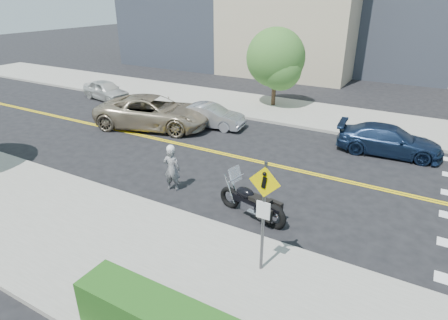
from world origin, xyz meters
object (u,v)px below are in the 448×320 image
motorcyclist (172,168)px  parked_car_blue (389,140)px  pedestrian_sign (264,208)px  motorcycle (252,196)px  parked_car_silver (210,116)px  suv (153,112)px  parked_car_white (106,90)px

motorcyclist → parked_car_blue: 9.77m
pedestrian_sign → motorcyclist: bearing=151.6°
motorcycle → parked_car_blue: (3.03, 7.67, -0.12)m
motorcycle → parked_car_silver: bearing=142.1°
pedestrian_sign → suv: bearing=141.9°
parked_car_silver → parked_car_blue: bearing=-91.9°
motorcycle → parked_car_blue: size_ratio=0.57×
pedestrian_sign → parked_car_blue: size_ratio=0.68×
motorcycle → suv: 9.93m
pedestrian_sign → motorcyclist: pedestrian_sign is taller
pedestrian_sign → suv: size_ratio=0.50×
pedestrian_sign → parked_car_silver: bearing=128.0°
pedestrian_sign → parked_car_white: 19.31m
suv → parked_car_blue: size_ratio=1.36×
pedestrian_sign → suv: 12.43m
parked_car_white → parked_car_blue: size_ratio=0.85×
parked_car_blue → parked_car_white: bearing=83.8°
suv → parked_car_white: 7.02m
motorcycle → parked_car_blue: 8.25m
parked_car_silver → parked_car_blue: size_ratio=0.84×
parked_car_white → parked_car_silver: parked_car_white is taller
motorcyclist → parked_car_blue: (6.32, 7.45, -0.23)m
motorcyclist → suv: size_ratio=0.29×
motorcycle → parked_car_white: size_ratio=0.67×
pedestrian_sign → motorcycle: size_ratio=1.20×
motorcyclist → suv: (-5.07, 5.13, -0.04)m
suv → parked_car_blue: suv is taller
parked_car_silver → suv: bearing=113.9°
motorcyclist → motorcycle: (3.30, -0.22, -0.12)m
pedestrian_sign → parked_car_silver: 11.73m
suv → parked_car_silver: suv is taller
motorcycle → parked_car_blue: motorcycle is taller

